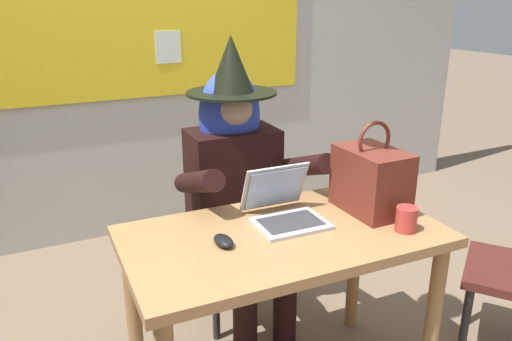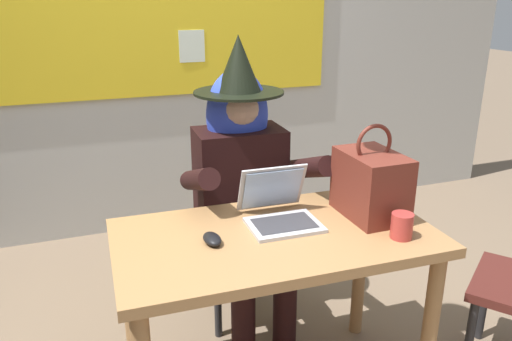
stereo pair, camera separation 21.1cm
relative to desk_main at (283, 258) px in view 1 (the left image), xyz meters
name	(u,v)px [view 1 (the left image)]	position (x,y,z in m)	size (l,w,h in m)	color
wall_back_bulletin	(130,28)	(-0.10, 1.85, 0.76)	(5.58, 2.04, 2.75)	#B2B2AD
desk_main	(283,258)	(0.00, 0.00, 0.00)	(1.21, 0.69, 0.75)	#A37547
chair_at_desk	(230,216)	(0.07, 0.69, -0.12)	(0.44, 0.44, 0.92)	black
person_costumed	(238,171)	(0.07, 0.56, 0.17)	(0.61, 0.68, 1.42)	black
laptop	(284,209)	(0.05, 0.09, 0.16)	(0.28, 0.30, 0.21)	#B7B7BC
computer_mouse	(223,241)	(-0.24, 0.00, 0.13)	(0.06, 0.10, 0.03)	black
handbag	(371,179)	(0.41, 0.02, 0.25)	(0.20, 0.30, 0.38)	maroon
coffee_mug	(406,219)	(0.42, -0.20, 0.16)	(0.08, 0.08, 0.10)	#B23833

